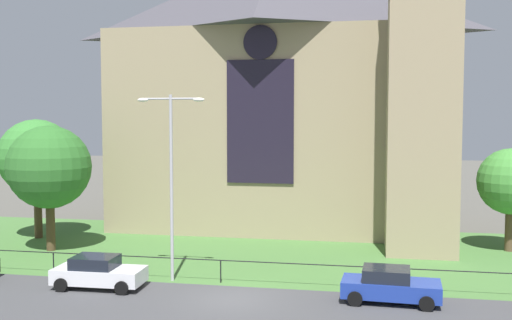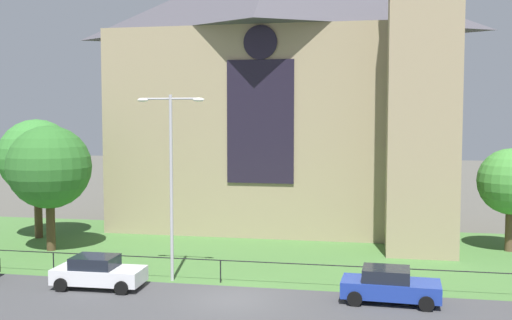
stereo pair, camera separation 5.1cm
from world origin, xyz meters
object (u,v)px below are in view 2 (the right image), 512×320
(church_building, at_px, (284,86))
(streetlamp_near, at_px, (171,165))
(tree_left_far, at_px, (37,158))
(parked_car_white, at_px, (98,272))
(parked_car_blue, at_px, (390,285))
(tree_right_far, at_px, (511,182))
(tree_left_near, at_px, (49,167))

(church_building, distance_m, streetlamp_near, 17.11)
(tree_left_far, xyz_separation_m, parked_car_white, (9.10, -10.26, -4.59))
(tree_left_far, xyz_separation_m, streetlamp_near, (12.12, -8.42, 0.37))
(parked_car_white, xyz_separation_m, parked_car_blue, (13.40, 0.28, 0.00))
(streetlamp_near, height_order, parked_car_blue, streetlamp_near)
(tree_right_far, height_order, streetlamp_near, streetlamp_near)
(tree_right_far, relative_size, parked_car_blue, 1.44)
(tree_left_far, distance_m, parked_car_blue, 25.03)
(parked_car_white, bearing_deg, tree_left_near, 131.26)
(church_building, relative_size, tree_left_far, 3.30)
(church_building, bearing_deg, streetlamp_near, -101.16)
(tree_left_far, height_order, tree_right_far, tree_left_far)
(tree_right_far, relative_size, parked_car_white, 1.46)
(streetlamp_near, distance_m, parked_car_blue, 11.61)
(tree_left_near, distance_m, parked_car_blue, 21.26)
(tree_left_far, bearing_deg, parked_car_white, -48.42)
(church_building, relative_size, tree_right_far, 4.21)
(church_building, height_order, tree_left_near, church_building)
(tree_right_far, xyz_separation_m, parked_car_blue, (-7.34, -11.62, -3.41))
(tree_left_near, height_order, parked_car_blue, tree_left_near)
(tree_left_near, distance_m, streetlamp_near, 10.68)
(church_building, bearing_deg, parked_car_white, -109.02)
(tree_left_near, bearing_deg, tree_left_far, 129.79)
(church_building, height_order, streetlamp_near, church_building)
(church_building, relative_size, tree_left_near, 3.46)
(tree_right_far, relative_size, streetlamp_near, 0.68)
(streetlamp_near, bearing_deg, parked_car_white, -148.70)
(tree_left_near, bearing_deg, church_building, 41.43)
(tree_left_far, relative_size, parked_car_blue, 1.84)
(streetlamp_near, xyz_separation_m, parked_car_blue, (10.38, -1.55, -4.97))
(tree_left_far, bearing_deg, parked_car_blue, -23.91)
(tree_left_far, bearing_deg, tree_right_far, 3.16)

